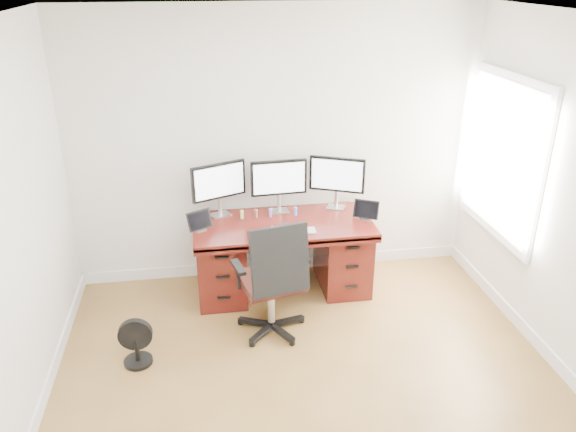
{
  "coord_description": "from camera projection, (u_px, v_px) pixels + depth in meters",
  "views": [
    {
      "loc": [
        -0.71,
        -2.99,
        2.98
      ],
      "look_at": [
        0.0,
        1.5,
        0.95
      ],
      "focal_mm": 35.0,
      "sensor_mm": 36.0,
      "label": 1
    }
  ],
  "objects": [
    {
      "name": "monitor_left",
      "position": [
        219.0,
        183.0,
        5.35
      ],
      "size": [
        0.52,
        0.25,
        0.53
      ],
      "rotation": [
        0.0,
        0.0,
        0.4
      ],
      "color": "silver",
      "rests_on": "desk"
    },
    {
      "name": "trackpad",
      "position": [
        308.0,
        230.0,
        5.16
      ],
      "size": [
        0.14,
        0.14,
        0.01
      ],
      "primitive_type": "cube",
      "rotation": [
        0.0,
        0.0,
        -0.05
      ],
      "color": "silver",
      "rests_on": "desk"
    },
    {
      "name": "ground",
      "position": [
        321.0,
        421.0,
        4.01
      ],
      "size": [
        4.5,
        4.5,
        0.0
      ],
      "primitive_type": "plane",
      "color": "olive",
      "rests_on": "ground"
    },
    {
      "name": "figurine_purple",
      "position": [
        270.0,
        212.0,
        5.43
      ],
      "size": [
        0.04,
        0.04,
        0.09
      ],
      "color": "#A379DF",
      "rests_on": "desk"
    },
    {
      "name": "figurine_yellow",
      "position": [
        242.0,
        214.0,
        5.39
      ],
      "size": [
        0.04,
        0.04,
        0.09
      ],
      "color": "#CCC35D",
      "rests_on": "desk"
    },
    {
      "name": "figurine_blue",
      "position": [
        295.0,
        210.0,
        5.47
      ],
      "size": [
        0.04,
        0.04,
        0.09
      ],
      "color": "#4C6EEA",
      "rests_on": "desk"
    },
    {
      "name": "floor_fan",
      "position": [
        136.0,
        343.0,
        4.53
      ],
      "size": [
        0.27,
        0.23,
        0.4
      ],
      "rotation": [
        0.0,
        0.0,
        -0.01
      ],
      "color": "black",
      "rests_on": "ground"
    },
    {
      "name": "keyboard",
      "position": [
        285.0,
        230.0,
        5.16
      ],
      "size": [
        0.3,
        0.2,
        0.01
      ],
      "primitive_type": "cube",
      "rotation": [
        0.0,
        0.0,
        -0.33
      ],
      "color": "white",
      "rests_on": "desk"
    },
    {
      "name": "monitor_center",
      "position": [
        279.0,
        180.0,
        5.44
      ],
      "size": [
        0.55,
        0.15,
        0.53
      ],
      "rotation": [
        0.0,
        0.0,
        0.05
      ],
      "color": "silver",
      "rests_on": "desk"
    },
    {
      "name": "tablet_right",
      "position": [
        366.0,
        211.0,
        5.37
      ],
      "size": [
        0.24,
        0.17,
        0.19
      ],
      "rotation": [
        0.0,
        0.0,
        -0.49
      ],
      "color": "silver",
      "rests_on": "desk"
    },
    {
      "name": "phone",
      "position": [
        289.0,
        225.0,
        5.28
      ],
      "size": [
        0.14,
        0.11,
        0.01
      ],
      "primitive_type": "cube",
      "rotation": [
        0.0,
        0.0,
        -0.43
      ],
      "color": "black",
      "rests_on": "desk"
    },
    {
      "name": "figurine_brown",
      "position": [
        256.0,
        213.0,
        5.41
      ],
      "size": [
        0.04,
        0.04,
        0.09
      ],
      "color": "brown",
      "rests_on": "desk"
    },
    {
      "name": "monitor_right",
      "position": [
        337.0,
        176.0,
        5.52
      ],
      "size": [
        0.52,
        0.26,
        0.53
      ],
      "rotation": [
        0.0,
        0.0,
        -0.43
      ],
      "color": "silver",
      "rests_on": "desk"
    },
    {
      "name": "drawing_tablet",
      "position": [
        259.0,
        234.0,
        5.09
      ],
      "size": [
        0.2,
        0.13,
        0.01
      ],
      "primitive_type": "cube",
      "rotation": [
        0.0,
        0.0,
        -0.06
      ],
      "color": "black",
      "rests_on": "desk"
    },
    {
      "name": "office_chair",
      "position": [
        273.0,
        297.0,
        4.84
      ],
      "size": [
        0.7,
        0.7,
        1.11
      ],
      "rotation": [
        0.0,
        0.0,
        0.21
      ],
      "color": "black",
      "rests_on": "ground"
    },
    {
      "name": "desk",
      "position": [
        283.0,
        253.0,
        5.5
      ],
      "size": [
        1.7,
        0.8,
        0.75
      ],
      "color": "#4D140F",
      "rests_on": "ground"
    },
    {
      "name": "tablet_left",
      "position": [
        200.0,
        222.0,
        5.14
      ],
      "size": [
        0.24,
        0.18,
        0.19
      ],
      "rotation": [
        0.0,
        0.0,
        0.51
      ],
      "color": "silver",
      "rests_on": "desk"
    },
    {
      "name": "back_wall",
      "position": [
        276.0,
        148.0,
        5.49
      ],
      "size": [
        4.0,
        0.1,
        2.7
      ],
      "primitive_type": "cube",
      "color": "white",
      "rests_on": "ground"
    }
  ]
}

